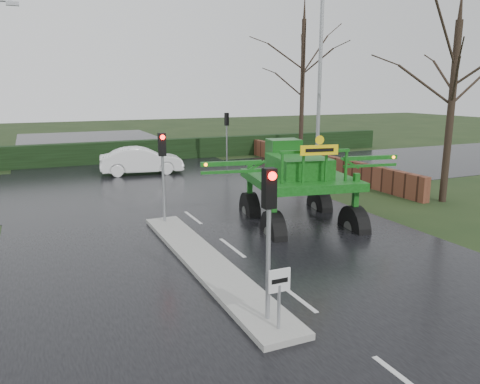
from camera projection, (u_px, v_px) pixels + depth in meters
name	position (u px, v px, depth m)	size (l,w,h in m)	color
ground	(295.00, 297.00, 11.76)	(140.00, 140.00, 0.00)	black
road_main	(178.00, 207.00, 20.66)	(14.00, 80.00, 0.02)	black
road_cross	(147.00, 183.00, 26.00)	(80.00, 12.00, 0.02)	black
median_island	(205.00, 262.00, 13.89)	(1.20, 10.00, 0.16)	gray
hedge_row	(120.00, 152.00, 32.96)	(44.00, 0.90, 1.50)	black
brick_wall	(308.00, 160.00, 30.08)	(0.40, 20.00, 1.20)	#592D1E
keep_left_sign	(279.00, 289.00, 9.67)	(0.50, 0.07, 1.35)	gray
traffic_signal_near	(269.00, 212.00, 9.78)	(0.26, 0.33, 3.52)	gray
traffic_signal_mid	(163.00, 158.00, 17.35)	(0.26, 0.33, 3.52)	gray
traffic_signal_far	(227.00, 127.00, 31.62)	(0.26, 0.33, 3.52)	gray
street_light_right	(315.00, 71.00, 24.43)	(3.85, 0.30, 10.00)	gray
tree_right_near	(453.00, 87.00, 20.59)	(5.60, 5.60, 9.64)	black
tree_right_far	(303.00, 69.00, 34.26)	(7.00, 7.00, 12.05)	black
crop_sprayer	(272.00, 177.00, 16.42)	(7.81, 5.47, 4.42)	black
white_sedan	(142.00, 174.00, 28.63)	(1.72, 4.93, 1.62)	white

